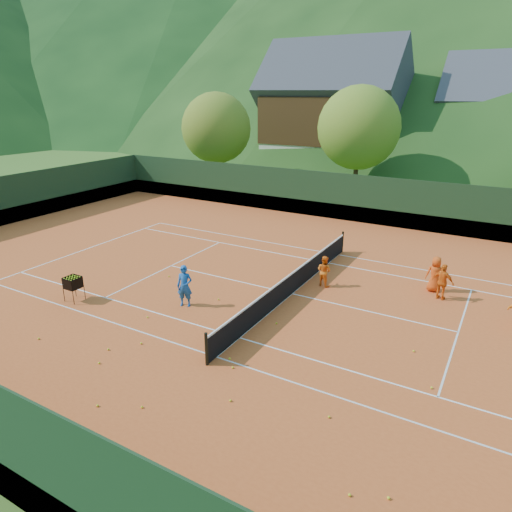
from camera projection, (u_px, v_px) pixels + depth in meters
The scene contains 35 objects.
ground at pixel (292, 294), 18.83m from camera, with size 400.00×400.00×0.00m, color #32561A.
clay_court at pixel (292, 294), 18.82m from camera, with size 40.00×24.00×0.02m, color #C14E1F.
coach at pixel (185, 286), 17.51m from camera, with size 0.60×0.40×1.65m, color #1954A4.
student_a at pixel (324, 271), 19.40m from camera, with size 0.65×0.51×1.34m, color orange.
student_b at pixel (443, 282), 18.09m from camera, with size 0.87×0.36×1.49m, color orange.
student_c at pixel (435, 274), 18.83m from camera, with size 0.74×0.48×1.51m, color #DD4B13.
tennis_ball_0 at pixel (141, 343), 15.06m from camera, with size 0.07×0.07×0.07m, color yellow.
tennis_ball_1 at pixel (234, 320), 16.60m from camera, with size 0.07×0.07×0.07m, color yellow.
tennis_ball_2 at pixel (142, 407), 12.02m from camera, with size 0.07×0.07×0.07m, color yellow.
tennis_ball_3 at pixel (276, 323), 16.35m from camera, with size 0.07×0.07×0.07m, color yellow.
tennis_ball_4 at pixel (432, 388), 12.81m from camera, with size 0.07×0.07×0.07m, color yellow.
tennis_ball_5 at pixel (108, 349), 14.71m from camera, with size 0.07×0.07×0.07m, color yellow.
tennis_ball_6 at pixel (220, 332), 15.74m from camera, with size 0.07×0.07×0.07m, color yellow.
tennis_ball_7 at pixel (233, 367), 13.75m from camera, with size 0.07×0.07×0.07m, color yellow.
tennis_ball_8 at pixel (218, 299), 18.23m from camera, with size 0.07×0.07×0.07m, color yellow.
tennis_ball_9 at pixel (97, 406), 12.08m from camera, with size 0.07×0.07×0.07m, color yellow.
tennis_ball_11 at pixel (99, 363), 13.97m from camera, with size 0.07×0.07×0.07m, color yellow.
tennis_ball_12 at pixel (78, 276), 20.52m from camera, with size 0.07×0.07×0.07m, color yellow.
tennis_ball_15 at pixel (230, 401), 12.28m from camera, with size 0.07×0.07×0.07m, color yellow.
tennis_ball_16 at pixel (169, 276), 20.49m from camera, with size 0.07×0.07×0.07m, color yellow.
tennis_ball_17 at pixel (147, 317), 16.80m from camera, with size 0.07×0.07×0.07m, color yellow.
tennis_ball_18 at pixel (414, 351), 14.61m from camera, with size 0.07×0.07×0.07m, color yellow.
tennis_ball_19 at pixel (39, 339), 15.34m from camera, with size 0.07×0.07×0.07m, color yellow.
tennis_ball_20 at pixel (329, 417), 11.66m from camera, with size 0.07×0.07×0.07m, color yellow.
tennis_ball_21 at pixel (230, 358), 14.21m from camera, with size 0.07×0.07×0.07m, color yellow.
tennis_ball_22 at pixel (350, 495), 9.41m from camera, with size 0.07×0.07×0.07m, color yellow.
tennis_ball_23 at pixel (389, 498), 9.34m from camera, with size 0.07×0.07×0.07m, color yellow.
court_lines at pixel (292, 294), 18.82m from camera, with size 23.83×11.03×0.00m.
tennis_net at pixel (292, 283), 18.65m from camera, with size 0.10×12.07×1.10m.
perimeter_fence at pixel (293, 266), 18.39m from camera, with size 40.40×24.24×3.00m.
ball_hopper at pixel (73, 283), 17.98m from camera, with size 0.57×0.57×1.00m.
chalet_left at pixel (333, 114), 46.03m from camera, with size 13.80×9.93×12.92m.
chalet_mid at pixel (512, 124), 42.03m from camera, with size 12.65×8.82×11.45m.
tree_a at pixel (216, 128), 39.32m from camera, with size 6.00×6.00×7.88m.
tree_b at pixel (359, 128), 35.23m from camera, with size 6.40×6.40×8.40m.
Camera 1 is at (7.26, -15.62, 7.91)m, focal length 32.00 mm.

